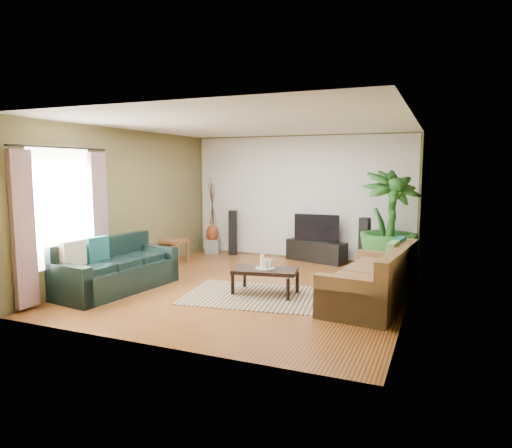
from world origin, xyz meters
The scene contains 28 objects.
floor centered at (0.00, 0.00, 0.00)m, with size 5.50×5.50×0.00m, color #965C26.
ceiling centered at (0.00, 0.00, 2.70)m, with size 5.50×5.50×0.00m, color white.
wall_back centered at (0.00, 2.75, 1.35)m, with size 5.00×5.00×0.00m, color brown.
wall_front centered at (0.00, -2.75, 1.35)m, with size 5.00×5.00×0.00m, color brown.
wall_left centered at (-2.50, 0.00, 1.35)m, with size 5.50×5.50×0.00m, color brown.
wall_right centered at (2.50, 0.00, 1.35)m, with size 5.50×5.50×0.00m, color brown.
backwall_panel centered at (0.00, 2.74, 1.35)m, with size 4.90×4.90×0.00m, color white.
window_pane centered at (-2.48, -1.60, 1.40)m, with size 1.80×1.80×0.00m, color white.
curtain_near centered at (-2.43, -2.35, 1.15)m, with size 0.08×0.35×2.20m, color gray.
curtain_far centered at (-2.43, -0.85, 1.15)m, with size 0.08×0.35×2.20m, color gray.
curtain_rod centered at (-2.43, -1.60, 2.30)m, with size 0.03×0.03×1.90m, color black.
sofa_left centered at (-1.95, -1.02, 0.42)m, with size 2.04×0.87×0.85m, color black.
sofa_right centered at (1.99, -0.15, 0.42)m, with size 2.16×0.97×0.85m, color brown.
area_rug centered at (0.26, -0.47, 0.01)m, with size 2.15×1.52×0.01m, color tan.
coffee_table centered at (0.36, -0.29, 0.21)m, with size 1.00×0.55×0.41m, color black.
candle_tray centered at (0.36, -0.29, 0.42)m, with size 0.31×0.31×0.01m, color gray.
candle_tall centered at (0.30, -0.26, 0.52)m, with size 0.06×0.06×0.20m, color #ECE3C7.
candle_mid centered at (0.40, -0.33, 0.50)m, with size 0.06×0.06×0.16m, color beige.
candle_short centered at (0.43, -0.23, 0.49)m, with size 0.06×0.06×0.13m, color beige.
tv_stand centered at (0.44, 2.50, 0.22)m, with size 1.32×0.40×0.44m, color black.
television centered at (0.44, 2.50, 0.73)m, with size 0.97×0.05×0.57m, color black.
speaker_left centered at (-1.53, 2.50, 0.51)m, with size 0.18×0.20×1.02m, color black.
speaker_right centered at (1.51, 2.17, 0.51)m, with size 0.18×0.20×1.02m, color black.
potted_plant centered at (2.01, 1.78, 0.98)m, with size 1.09×1.09×1.96m, color #1D511B.
plant_pot centered at (2.01, 1.78, 0.14)m, with size 0.36×0.36×0.28m, color black.
pedestal centered at (-2.07, 2.50, 0.16)m, with size 0.32×0.32×0.32m, color gray.
vase centered at (-2.07, 2.50, 0.47)m, with size 0.29×0.29×0.41m, color brown.
side_table centered at (-2.25, 1.15, 0.25)m, with size 0.48×0.48×0.50m, color brown.
Camera 1 is at (2.94, -6.88, 2.01)m, focal length 32.00 mm.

